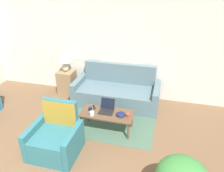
{
  "coord_description": "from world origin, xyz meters",
  "views": [
    {
      "loc": [
        1.74,
        -1.16,
        2.86
      ],
      "look_at": [
        0.68,
        2.94,
        0.75
      ],
      "focal_mm": 35.0,
      "sensor_mm": 36.0,
      "label": 1
    }
  ],
  "objects_px": {
    "tv_remote": "(94,107)",
    "cup_yellow": "(92,113)",
    "snack_bowl": "(121,114)",
    "cup_navy": "(90,109)",
    "couch": "(117,92)",
    "armchair": "(56,139)",
    "laptop": "(107,109)",
    "table_lamp": "(65,60)",
    "cup_white": "(128,115)",
    "coffee_table": "(107,115)"
  },
  "relations": [
    {
      "from": "armchair",
      "to": "snack_bowl",
      "type": "distance_m",
      "value": 1.31
    },
    {
      "from": "couch",
      "to": "cup_yellow",
      "type": "distance_m",
      "value": 1.31
    },
    {
      "from": "cup_navy",
      "to": "armchair",
      "type": "bearing_deg",
      "value": -112.74
    },
    {
      "from": "couch",
      "to": "laptop",
      "type": "height_order",
      "value": "couch"
    },
    {
      "from": "cup_white",
      "to": "snack_bowl",
      "type": "height_order",
      "value": "cup_white"
    },
    {
      "from": "couch",
      "to": "snack_bowl",
      "type": "distance_m",
      "value": 1.21
    },
    {
      "from": "cup_yellow",
      "to": "snack_bowl",
      "type": "height_order",
      "value": "cup_yellow"
    },
    {
      "from": "couch",
      "to": "tv_remote",
      "type": "height_order",
      "value": "couch"
    },
    {
      "from": "table_lamp",
      "to": "laptop",
      "type": "xyz_separation_m",
      "value": [
        1.45,
        -1.19,
        -0.52
      ]
    },
    {
      "from": "armchair",
      "to": "tv_remote",
      "type": "distance_m",
      "value": 1.06
    },
    {
      "from": "cup_navy",
      "to": "couch",
      "type": "bearing_deg",
      "value": 75.24
    },
    {
      "from": "couch",
      "to": "cup_navy",
      "type": "bearing_deg",
      "value": -104.76
    },
    {
      "from": "snack_bowl",
      "to": "coffee_table",
      "type": "bearing_deg",
      "value": 175.81
    },
    {
      "from": "armchair",
      "to": "cup_white",
      "type": "bearing_deg",
      "value": 34.98
    },
    {
      "from": "cup_navy",
      "to": "snack_bowl",
      "type": "distance_m",
      "value": 0.65
    },
    {
      "from": "laptop",
      "to": "tv_remote",
      "type": "relative_size",
      "value": 1.88
    },
    {
      "from": "armchair",
      "to": "tv_remote",
      "type": "height_order",
      "value": "armchair"
    },
    {
      "from": "cup_white",
      "to": "tv_remote",
      "type": "height_order",
      "value": "cup_white"
    },
    {
      "from": "cup_yellow",
      "to": "snack_bowl",
      "type": "relative_size",
      "value": 0.49
    },
    {
      "from": "tv_remote",
      "to": "cup_yellow",
      "type": "bearing_deg",
      "value": -80.25
    },
    {
      "from": "cup_yellow",
      "to": "table_lamp",
      "type": "bearing_deg",
      "value": 130.47
    },
    {
      "from": "snack_bowl",
      "to": "tv_remote",
      "type": "bearing_deg",
      "value": 165.99
    },
    {
      "from": "cup_navy",
      "to": "snack_bowl",
      "type": "xyz_separation_m",
      "value": [
        0.65,
        -0.02,
        -0.01
      ]
    },
    {
      "from": "table_lamp",
      "to": "cup_navy",
      "type": "xyz_separation_m",
      "value": [
        1.12,
        -1.26,
        -0.53
      ]
    },
    {
      "from": "armchair",
      "to": "table_lamp",
      "type": "relative_size",
      "value": 1.95
    },
    {
      "from": "armchair",
      "to": "laptop",
      "type": "relative_size",
      "value": 3.21
    },
    {
      "from": "table_lamp",
      "to": "snack_bowl",
      "type": "xyz_separation_m",
      "value": [
        1.77,
        -1.29,
        -0.54
      ]
    },
    {
      "from": "couch",
      "to": "snack_bowl",
      "type": "relative_size",
      "value": 11.19
    },
    {
      "from": "cup_navy",
      "to": "laptop",
      "type": "bearing_deg",
      "value": 12.01
    },
    {
      "from": "couch",
      "to": "tv_remote",
      "type": "bearing_deg",
      "value": -104.34
    },
    {
      "from": "coffee_table",
      "to": "table_lamp",
      "type": "bearing_deg",
      "value": 139.4
    },
    {
      "from": "table_lamp",
      "to": "cup_white",
      "type": "bearing_deg",
      "value": -34.14
    },
    {
      "from": "armchair",
      "to": "laptop",
      "type": "height_order",
      "value": "armchair"
    },
    {
      "from": "cup_yellow",
      "to": "armchair",
      "type": "bearing_deg",
      "value": -122.55
    },
    {
      "from": "cup_white",
      "to": "snack_bowl",
      "type": "distance_m",
      "value": 0.15
    },
    {
      "from": "armchair",
      "to": "cup_white",
      "type": "height_order",
      "value": "armchair"
    },
    {
      "from": "table_lamp",
      "to": "laptop",
      "type": "relative_size",
      "value": 1.65
    },
    {
      "from": "laptop",
      "to": "cup_white",
      "type": "height_order",
      "value": "laptop"
    },
    {
      "from": "tv_remote",
      "to": "armchair",
      "type": "bearing_deg",
      "value": -112.14
    },
    {
      "from": "snack_bowl",
      "to": "tv_remote",
      "type": "xyz_separation_m",
      "value": [
        -0.61,
        0.15,
        -0.02
      ]
    },
    {
      "from": "tv_remote",
      "to": "snack_bowl",
      "type": "bearing_deg",
      "value": -14.01
    },
    {
      "from": "armchair",
      "to": "table_lamp",
      "type": "distance_m",
      "value": 2.35
    },
    {
      "from": "couch",
      "to": "laptop",
      "type": "bearing_deg",
      "value": -87.98
    },
    {
      "from": "couch",
      "to": "cup_white",
      "type": "xyz_separation_m",
      "value": [
        0.5,
        -1.17,
        0.17
      ]
    },
    {
      "from": "cup_yellow",
      "to": "laptop",
      "type": "bearing_deg",
      "value": 42.26
    },
    {
      "from": "laptop",
      "to": "snack_bowl",
      "type": "distance_m",
      "value": 0.33
    },
    {
      "from": "coffee_table",
      "to": "cup_yellow",
      "type": "distance_m",
      "value": 0.32
    },
    {
      "from": "coffee_table",
      "to": "cup_navy",
      "type": "relative_size",
      "value": 14.97
    },
    {
      "from": "cup_navy",
      "to": "tv_remote",
      "type": "bearing_deg",
      "value": 71.99
    },
    {
      "from": "cup_yellow",
      "to": "snack_bowl",
      "type": "distance_m",
      "value": 0.57
    }
  ]
}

